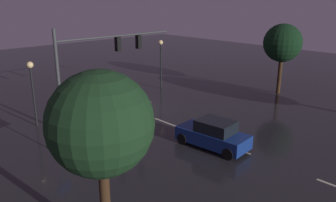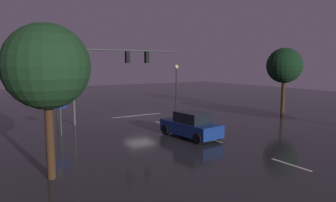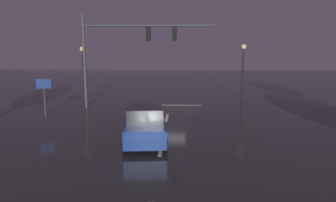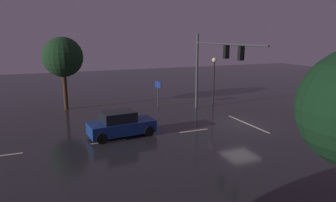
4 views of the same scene
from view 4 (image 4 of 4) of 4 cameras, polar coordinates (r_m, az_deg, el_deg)
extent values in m
plane|color=#232326|center=(23.57, 13.58, -4.31)|extent=(80.00, 80.00, 0.00)
cylinder|color=#383A3D|center=(27.68, 5.43, 5.50)|extent=(0.22, 0.22, 6.72)
cylinder|color=#383A3D|center=(23.47, 10.90, 10.41)|extent=(9.32, 0.14, 0.14)
cube|color=black|center=(23.49, 10.84, 9.02)|extent=(0.32, 0.36, 1.00)
sphere|color=black|center=(23.58, 11.26, 9.79)|extent=(0.20, 0.20, 0.20)
sphere|color=black|center=(23.60, 11.23, 9.01)|extent=(0.20, 0.20, 0.20)
sphere|color=#19F24C|center=(23.62, 11.20, 8.24)|extent=(0.20, 0.20, 0.20)
cube|color=black|center=(21.95, 13.50, 8.69)|extent=(0.32, 0.36, 1.00)
sphere|color=black|center=(22.05, 13.95, 9.52)|extent=(0.20, 0.20, 0.20)
sphere|color=black|center=(22.06, 13.91, 8.69)|extent=(0.20, 0.20, 0.20)
sphere|color=#19F24C|center=(22.08, 13.87, 7.86)|extent=(0.20, 0.20, 0.20)
cube|color=beige|center=(21.55, 4.85, -5.55)|extent=(0.16, 2.20, 0.01)
cube|color=beige|center=(19.69, -11.05, -7.48)|extent=(0.16, 2.20, 0.01)
cube|color=beige|center=(19.57, -28.75, -8.94)|extent=(0.16, 2.20, 0.01)
cube|color=beige|center=(23.89, 14.64, -4.14)|extent=(5.00, 0.16, 0.01)
cube|color=navy|center=(20.45, -8.66, -4.83)|extent=(2.21, 4.46, 0.80)
cube|color=black|center=(20.19, -9.26, -2.89)|extent=(1.80, 2.25, 0.68)
cylinder|color=black|center=(21.82, -5.39, -4.42)|extent=(0.29, 0.70, 0.68)
cylinder|color=black|center=(20.34, -3.57, -5.62)|extent=(0.29, 0.70, 0.68)
cylinder|color=black|center=(20.88, -13.56, -5.48)|extent=(0.29, 0.70, 0.68)
cylinder|color=black|center=(19.33, -12.31, -6.86)|extent=(0.29, 0.70, 0.68)
sphere|color=#F9EFC6|center=(21.76, -3.95, -3.54)|extent=(0.20, 0.20, 0.20)
sphere|color=#F9EFC6|center=(20.62, -2.48, -4.41)|extent=(0.20, 0.20, 0.20)
cylinder|color=black|center=(29.64, 8.52, 3.30)|extent=(0.14, 0.14, 4.09)
sphere|color=#F9D88C|center=(29.38, 8.66, 7.59)|extent=(0.44, 0.44, 0.44)
cylinder|color=#383A3D|center=(28.33, -1.87, 1.34)|extent=(0.09, 0.09, 2.46)
cube|color=navy|center=(28.17, -1.89, 3.10)|extent=(0.88, 0.31, 0.60)
cylinder|color=#382314|center=(28.81, -18.66, 1.83)|extent=(0.36, 0.36, 3.39)
sphere|color=#163319|center=(28.46, -19.07, 7.79)|extent=(3.50, 3.50, 3.50)
camera|label=1|loc=(34.66, -35.38, 13.38)|focal=36.63mm
camera|label=2|loc=(33.00, -43.06, 5.94)|focal=33.06mm
camera|label=3|loc=(20.14, -51.08, 1.33)|focal=33.45mm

